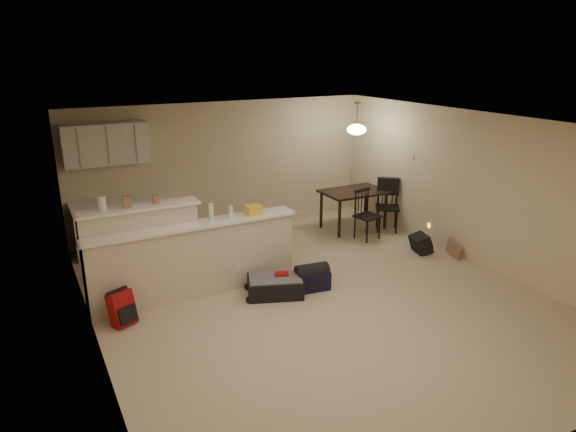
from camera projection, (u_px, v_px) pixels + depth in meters
room at (318, 215)px, 7.07m from camera, size 7.00×7.02×2.50m
breakfast_bar at (176, 257)px, 7.30m from camera, size 3.08×0.58×1.39m
upper_cabinets at (106, 144)px, 8.67m from camera, size 1.40×0.34×0.70m
kitchen_counter at (128, 225)px, 9.10m from camera, size 1.80×0.60×0.90m
thermostat at (412, 157)px, 9.63m from camera, size 0.02×0.12×0.12m
jar at (102, 204)px, 6.75m from camera, size 0.10×0.10×0.20m
cereal_box at (127, 202)px, 6.89m from camera, size 0.10×0.07×0.16m
small_box at (156, 200)px, 7.08m from camera, size 0.08×0.06×0.12m
bottle_a at (211, 212)px, 7.28m from camera, size 0.07×0.07×0.26m
bottle_b at (231, 212)px, 7.43m from camera, size 0.06×0.06×0.18m
bag_lump at (253, 210)px, 7.59m from camera, size 0.22×0.18×0.14m
dining_table at (354, 195)px, 10.11m from camera, size 1.26×0.84×0.78m
pendant_lamp at (357, 129)px, 9.71m from camera, size 0.36×0.36×0.62m
dining_chair_near at (368, 215)px, 9.60m from camera, size 0.48×0.47×0.95m
dining_chair_far at (387, 206)px, 10.04m from camera, size 0.60×0.60×1.01m
suitcase at (275, 286)px, 7.48m from camera, size 0.91×0.75×0.27m
red_backpack at (122, 308)px, 6.65m from camera, size 0.35×0.29×0.45m
navy_duffel at (312, 281)px, 7.65m from camera, size 0.55×0.35×0.28m
black_daypack at (421, 244)px, 9.04m from camera, size 0.34×0.42×0.32m
cardboard_sheet at (453, 250)px, 8.83m from camera, size 0.08×0.37×0.28m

